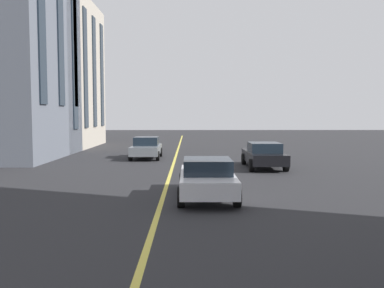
% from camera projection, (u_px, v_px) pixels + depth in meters
% --- Properties ---
extents(lane_centre_line, '(80.00, 0.16, 0.01)m').
position_uv_depth(lane_centre_line, '(165.00, 190.00, 15.64)').
color(lane_centre_line, '#D8C64C').
rests_on(lane_centre_line, ground_plane).
extents(car_white_near, '(4.40, 1.95, 1.37)m').
position_uv_depth(car_white_near, '(207.00, 178.00, 14.03)').
color(car_white_near, silver).
rests_on(car_white_near, ground_plane).
extents(car_grey_trailing, '(3.90, 1.89, 1.40)m').
position_uv_depth(car_grey_trailing, '(146.00, 148.00, 26.67)').
color(car_grey_trailing, slate).
rests_on(car_grey_trailing, ground_plane).
extents(car_black_mid, '(4.40, 1.95, 1.37)m').
position_uv_depth(car_black_mid, '(264.00, 155.00, 21.94)').
color(car_black_mid, black).
rests_on(car_black_mid, ground_plane).
extents(building_left_near, '(12.58, 12.62, 12.66)m').
position_uv_depth(building_left_near, '(16.00, 73.00, 34.70)').
color(building_left_near, '#A89E8E').
rests_on(building_left_near, ground_plane).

